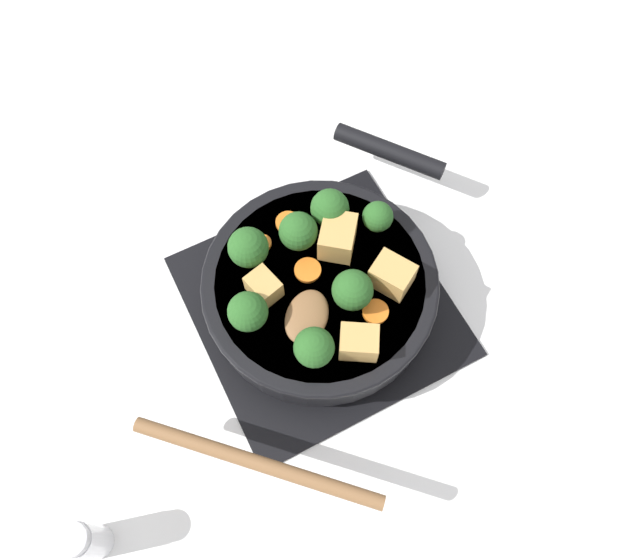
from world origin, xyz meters
name	(u,v)px	position (x,y,z in m)	size (l,w,h in m)	color
ground_plane	(320,306)	(0.00, 0.00, 0.00)	(2.40, 2.40, 0.00)	white
front_burner_grate	(320,302)	(0.00, 0.00, 0.01)	(0.31, 0.31, 0.03)	black
skillet_pan	(321,286)	(0.00, 0.00, 0.06)	(0.37, 0.34, 0.05)	black
wooden_spoon	(278,401)	(-0.11, -0.11, 0.09)	(0.26, 0.26, 0.02)	brown
tofu_cube_center_large	(264,287)	(-0.06, 0.02, 0.10)	(0.04, 0.03, 0.03)	tan
tofu_cube_near_handle	(392,275)	(0.07, -0.04, 0.10)	(0.05, 0.04, 0.04)	tan
tofu_cube_east_chunk	(338,237)	(0.04, 0.03, 0.10)	(0.05, 0.04, 0.04)	tan
tofu_cube_west_chunk	(357,343)	(0.00, -0.09, 0.10)	(0.04, 0.03, 0.03)	tan
broccoli_floret_near_spoon	(314,347)	(-0.05, -0.08, 0.11)	(0.05, 0.05, 0.05)	#709956
broccoli_floret_center_top	(378,217)	(0.09, 0.03, 0.11)	(0.04, 0.04, 0.04)	#709956
broccoli_floret_east_rim	(248,248)	(-0.06, 0.06, 0.11)	(0.05, 0.05, 0.05)	#709956
broccoli_floret_west_rim	(353,290)	(0.02, -0.04, 0.11)	(0.05, 0.05, 0.05)	#709956
broccoli_floret_north_edge	(295,233)	(0.00, 0.06, 0.11)	(0.05, 0.05, 0.05)	#709956
broccoli_floret_south_cluster	(248,312)	(-0.09, -0.01, 0.11)	(0.05, 0.05, 0.05)	#709956
broccoli_floret_mid_floret	(330,208)	(0.05, 0.07, 0.11)	(0.05, 0.05, 0.05)	#709956
carrot_slice_orange_thin	(375,312)	(0.04, -0.07, 0.08)	(0.03, 0.03, 0.01)	orange
carrot_slice_near_center	(308,270)	(-0.01, 0.02, 0.08)	(0.03, 0.03, 0.01)	orange
carrot_slice_edge_slice	(262,243)	(-0.04, 0.07, 0.08)	(0.02, 0.02, 0.01)	orange
carrot_slice_under_broccoli	(290,222)	(0.00, 0.09, 0.08)	(0.03, 0.03, 0.01)	orange
salt_shaker	(85,541)	(-0.35, -0.14, 0.04)	(0.04, 0.04, 0.09)	white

